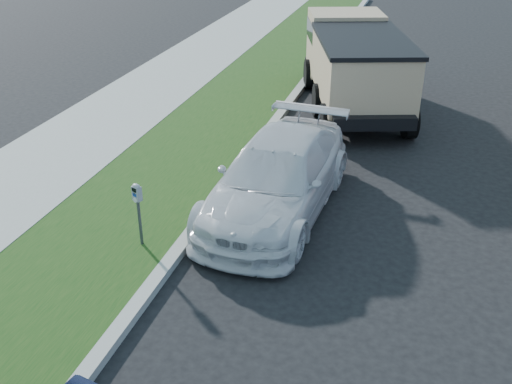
# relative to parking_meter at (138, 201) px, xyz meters

# --- Properties ---
(ground) EXTENTS (120.00, 120.00, 0.00)m
(ground) POSITION_rel_parking_meter_xyz_m (3.29, -0.04, -1.01)
(ground) COLOR black
(ground) RESTS_ON ground
(streetside) EXTENTS (6.12, 50.00, 0.15)m
(streetside) POSITION_rel_parking_meter_xyz_m (-2.27, 1.96, -0.95)
(streetside) COLOR gray
(streetside) RESTS_ON ground
(parking_meter) EXTENTS (0.20, 0.17, 1.24)m
(parking_meter) POSITION_rel_parking_meter_xyz_m (0.00, 0.00, 0.00)
(parking_meter) COLOR #3F4247
(parking_meter) RESTS_ON ground
(white_wagon) EXTENTS (2.41, 5.28, 1.50)m
(white_wagon) POSITION_rel_parking_meter_xyz_m (1.98, 2.15, -0.27)
(white_wagon) COLOR silver
(white_wagon) RESTS_ON ground
(dump_truck) EXTENTS (4.05, 6.53, 2.41)m
(dump_truck) POSITION_rel_parking_meter_xyz_m (2.50, 8.93, 0.34)
(dump_truck) COLOR black
(dump_truck) RESTS_ON ground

